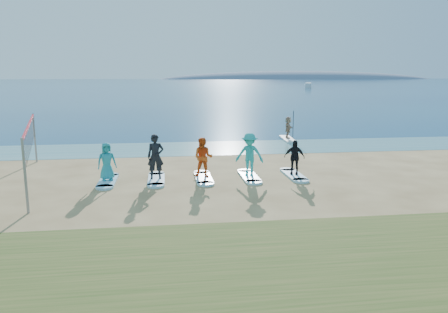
{
  "coord_description": "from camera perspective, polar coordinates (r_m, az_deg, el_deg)",
  "views": [
    {
      "loc": [
        -3.65,
        -15.66,
        4.53
      ],
      "look_at": [
        -1.26,
        2.0,
        1.1
      ],
      "focal_mm": 35.0,
      "sensor_mm": 36.0,
      "label": 1
    }
  ],
  "objects": [
    {
      "name": "paddleboard",
      "position": [
        30.21,
        8.33,
        2.27
      ],
      "size": [
        0.93,
        3.05,
        0.12
      ],
      "primitive_type": "cube",
      "rotation": [
        0.0,
        0.0,
        -0.08
      ],
      "color": "silver",
      "rests_on": "ground"
    },
    {
      "name": "ground",
      "position": [
        16.7,
        5.24,
        -4.89
      ],
      "size": [
        600.0,
        600.0,
        0.0
      ],
      "primitive_type": "plane",
      "color": "tan",
      "rests_on": "ground"
    },
    {
      "name": "student_3",
      "position": [
        19.02,
        3.35,
        0.27
      ],
      "size": [
        1.37,
        1.05,
        1.88
      ],
      "primitive_type": "imported",
      "rotation": [
        0.0,
        0.0,
        -0.33
      ],
      "color": "teal",
      "rests_on": "surfboard_3"
    },
    {
      "name": "ocean",
      "position": [
        175.75,
        -6.59,
        9.35
      ],
      "size": [
        600.0,
        600.0,
        0.0
      ],
      "primitive_type": "plane",
      "color": "navy",
      "rests_on": "ground"
    },
    {
      "name": "surfboard_4",
      "position": [
        19.7,
        9.11,
        -2.4
      ],
      "size": [
        0.7,
        2.2,
        0.09
      ],
      "primitive_type": "cube",
      "color": "#9BD7F1",
      "rests_on": "ground"
    },
    {
      "name": "island_ridge",
      "position": [
        330.74,
        9.81,
        9.96
      ],
      "size": [
        220.0,
        56.0,
        18.0
      ],
      "primitive_type": "ellipsoid",
      "color": "slate",
      "rests_on": "ground"
    },
    {
      "name": "surfboard_0",
      "position": [
        19.05,
        -14.94,
        -3.1
      ],
      "size": [
        0.7,
        2.2,
        0.09
      ],
      "primitive_type": "cube",
      "color": "#9BD7F1",
      "rests_on": "ground"
    },
    {
      "name": "shallow_water",
      "position": [
        26.79,
        0.24,
        1.18
      ],
      "size": [
        600.0,
        600.0,
        0.0
      ],
      "primitive_type": "plane",
      "color": "teal",
      "rests_on": "ground"
    },
    {
      "name": "student_4",
      "position": [
        19.54,
        9.18,
        -0.08
      ],
      "size": [
        0.97,
        0.67,
        1.53
      ],
      "primitive_type": "imported",
      "rotation": [
        0.0,
        0.0,
        -0.37
      ],
      "color": "black",
      "rests_on": "surfboard_4"
    },
    {
      "name": "paddleboarder",
      "position": [
        30.1,
        8.37,
        3.77
      ],
      "size": [
        0.62,
        1.41,
        1.47
      ],
      "primitive_type": "imported",
      "rotation": [
        0.0,
        0.0,
        1.43
      ],
      "color": "tan",
      "rests_on": "paddleboard"
    },
    {
      "name": "surfboard_3",
      "position": [
        19.22,
        3.32,
        -2.61
      ],
      "size": [
        0.7,
        2.2,
        0.09
      ],
      "primitive_type": "cube",
      "color": "#9BD7F1",
      "rests_on": "ground"
    },
    {
      "name": "surfboard_1",
      "position": [
        18.89,
        -8.84,
        -2.97
      ],
      "size": [
        0.7,
        2.2,
        0.09
      ],
      "primitive_type": "cube",
      "color": "#9BD7F1",
      "rests_on": "ground"
    },
    {
      "name": "student_1",
      "position": [
        18.68,
        -8.93,
        -0.01
      ],
      "size": [
        0.71,
        0.48,
        1.9
      ],
      "primitive_type": "imported",
      "rotation": [
        0.0,
        0.0,
        0.04
      ],
      "color": "black",
      "rests_on": "surfboard_1"
    },
    {
      "name": "boat_offshore_b",
      "position": [
        136.35,
        10.93,
        8.8
      ],
      "size": [
        3.34,
        5.65,
        1.49
      ],
      "primitive_type": "cube",
      "rotation": [
        0.0,
        0.0,
        -0.31
      ],
      "color": "silver",
      "rests_on": "ground"
    },
    {
      "name": "student_0",
      "position": [
        18.87,
        -15.06,
        -0.63
      ],
      "size": [
        0.89,
        0.7,
        1.59
      ],
      "primitive_type": "imported",
      "rotation": [
        0.0,
        0.0,
        0.29
      ],
      "color": "teal",
      "rests_on": "surfboard_0"
    },
    {
      "name": "surfboard_2",
      "position": [
        18.95,
        -2.71,
        -2.81
      ],
      "size": [
        0.7,
        2.2,
        0.09
      ],
      "primitive_type": "cube",
      "color": "#9BD7F1",
      "rests_on": "ground"
    },
    {
      "name": "volleyball_net",
      "position": [
        19.78,
        -24.03,
        2.32
      ],
      "size": [
        2.2,
        8.84,
        2.5
      ],
      "rotation": [
        0.0,
        0.0,
        0.24
      ],
      "color": "gray",
      "rests_on": "ground"
    },
    {
      "name": "student_2",
      "position": [
        18.76,
        -2.73,
        -0.13
      ],
      "size": [
        0.99,
        0.87,
        1.71
      ],
      "primitive_type": "imported",
      "rotation": [
        0.0,
        0.0,
        -0.3
      ],
      "color": "#D44F16",
      "rests_on": "surfboard_2"
    }
  ]
}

